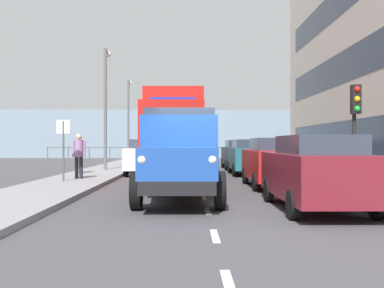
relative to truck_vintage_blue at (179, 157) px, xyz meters
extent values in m
plane|color=#423F44|center=(-0.68, -10.67, -1.18)|extent=(80.00, 80.00, 0.00)
cube|color=gray|center=(-5.49, -10.67, -1.10)|extent=(2.72, 43.97, 0.15)
cube|color=gray|center=(4.14, -10.67, -1.10)|extent=(2.72, 43.97, 0.15)
cube|color=silver|center=(-0.68, 6.86, -1.17)|extent=(0.12, 1.10, 0.01)
cube|color=silver|center=(-0.68, 4.27, -1.17)|extent=(0.12, 1.10, 0.01)
cube|color=silver|center=(-0.68, 1.49, -1.17)|extent=(0.12, 1.10, 0.01)
cube|color=silver|center=(-0.68, -1.03, -1.17)|extent=(0.12, 1.10, 0.01)
cube|color=silver|center=(-0.68, -3.40, -1.17)|extent=(0.12, 1.10, 0.01)
cube|color=silver|center=(-0.68, -5.71, -1.17)|extent=(0.12, 1.10, 0.01)
cube|color=silver|center=(-0.68, -8.02, -1.17)|extent=(0.12, 1.10, 0.01)
cube|color=silver|center=(-0.68, -10.33, -1.17)|extent=(0.12, 1.10, 0.01)
cube|color=silver|center=(-0.68, -12.58, -1.17)|extent=(0.12, 1.10, 0.01)
cube|color=silver|center=(-0.68, -15.06, -1.17)|extent=(0.12, 1.10, 0.01)
cube|color=silver|center=(-0.68, -17.99, -1.17)|extent=(0.12, 1.10, 0.01)
cube|color=silver|center=(-0.68, -20.95, -1.17)|extent=(0.12, 1.10, 0.01)
cube|color=silver|center=(-0.68, -23.48, -1.17)|extent=(0.12, 1.10, 0.01)
cube|color=silver|center=(-0.68, -26.25, -1.17)|extent=(0.12, 1.10, 0.01)
cube|color=silver|center=(-0.68, -28.72, -1.17)|extent=(0.12, 1.10, 0.01)
cube|color=#2D3847|center=(-6.88, -7.89, 0.62)|extent=(0.08, 16.62, 1.40)
cube|color=#2D3847|center=(-6.88, -7.89, 3.62)|extent=(0.08, 16.62, 1.40)
cube|color=gray|center=(-0.68, -35.66, 1.32)|extent=(80.00, 0.80, 5.00)
cylinder|color=#4C5156|center=(-14.68, -32.06, -0.58)|extent=(0.08, 0.08, 1.20)
cylinder|color=#4C5156|center=(-12.68, -32.06, -0.58)|extent=(0.08, 0.08, 1.20)
cylinder|color=#4C5156|center=(-10.68, -32.06, -0.58)|extent=(0.08, 0.08, 1.20)
cylinder|color=#4C5156|center=(-8.68, -32.06, -0.58)|extent=(0.08, 0.08, 1.20)
cylinder|color=#4C5156|center=(-6.68, -32.06, -0.58)|extent=(0.08, 0.08, 1.20)
cylinder|color=#4C5156|center=(-4.68, -32.06, -0.58)|extent=(0.08, 0.08, 1.20)
cylinder|color=#4C5156|center=(-2.68, -32.06, -0.58)|extent=(0.08, 0.08, 1.20)
cylinder|color=#4C5156|center=(-0.68, -32.06, -0.58)|extent=(0.08, 0.08, 1.20)
cylinder|color=#4C5156|center=(1.32, -32.06, -0.58)|extent=(0.08, 0.08, 1.20)
cylinder|color=#4C5156|center=(3.32, -32.06, -0.58)|extent=(0.08, 0.08, 1.20)
cylinder|color=#4C5156|center=(5.32, -32.06, -0.58)|extent=(0.08, 0.08, 1.20)
cylinder|color=#4C5156|center=(7.32, -32.06, -0.58)|extent=(0.08, 0.08, 1.20)
cylinder|color=#4C5156|center=(9.32, -32.06, -0.58)|extent=(0.08, 0.08, 1.20)
cylinder|color=#4C5156|center=(11.32, -32.06, -0.58)|extent=(0.08, 0.08, 1.20)
cylinder|color=#4C5156|center=(13.32, -32.06, -0.58)|extent=(0.08, 0.08, 1.20)
cube|color=#4C5156|center=(-0.68, -32.06, -0.06)|extent=(28.00, 0.08, 0.08)
cube|color=black|center=(0.00, -0.38, -0.58)|extent=(1.64, 5.60, 0.30)
cube|color=#1E479E|center=(0.00, 1.47, -0.08)|extent=(1.72, 1.90, 0.70)
cube|color=silver|center=(0.00, 2.36, -0.11)|extent=(1.16, 0.08, 0.56)
sphere|color=white|center=(-0.74, 2.36, 0.02)|extent=(0.20, 0.20, 0.20)
sphere|color=white|center=(0.73, 2.36, 0.02)|extent=(0.20, 0.20, 0.20)
cube|color=#1E479E|center=(0.00, -0.04, 0.50)|extent=(1.93, 1.34, 1.15)
cube|color=#2D3847|center=(0.00, -0.04, 0.97)|extent=(1.78, 1.23, 0.56)
cube|color=#2D2319|center=(0.00, -1.72, -0.35)|extent=(2.10, 2.80, 0.16)
cube|color=black|center=(-1.01, -1.72, -0.03)|extent=(0.08, 2.80, 0.56)
cube|color=black|center=(1.01, -1.72, -0.03)|extent=(0.08, 2.80, 0.56)
cylinder|color=black|center=(-0.97, 1.30, -0.73)|extent=(0.24, 0.90, 0.90)
cylinder|color=black|center=(0.97, 1.30, -0.73)|extent=(0.24, 0.90, 0.90)
cylinder|color=black|center=(-0.97, -1.92, -0.73)|extent=(0.24, 0.90, 0.90)
cylinder|color=black|center=(0.97, -1.92, -0.73)|extent=(0.24, 0.90, 0.90)
cube|color=red|center=(0.38, -5.59, 0.64)|extent=(2.40, 2.21, 2.60)
cube|color=#2D3847|center=(0.38, -5.59, 1.21)|extent=(2.20, 2.04, 0.80)
cube|color=#1933B2|center=(0.38, -5.59, 2.04)|extent=(1.75, 0.20, 0.16)
cube|color=red|center=(0.38, -9.58, 1.19)|extent=(2.50, 5.95, 3.00)
cube|color=black|center=(0.38, -8.65, -0.48)|extent=(2.00, 8.07, 0.36)
cylinder|color=black|center=(-0.77, -5.67, -0.66)|extent=(0.28, 1.04, 1.04)
cylinder|color=black|center=(1.53, -5.67, -0.66)|extent=(0.28, 1.04, 1.04)
cylinder|color=black|center=(-0.77, -9.28, -0.66)|extent=(0.28, 1.04, 1.04)
cylinder|color=black|center=(1.53, -9.28, -0.66)|extent=(0.28, 1.04, 1.04)
cylinder|color=black|center=(-0.77, -11.41, -0.66)|extent=(0.28, 1.04, 1.04)
cylinder|color=black|center=(1.53, -11.41, -0.66)|extent=(0.28, 1.04, 1.04)
cube|color=maroon|center=(-3.19, 1.31, -0.38)|extent=(1.79, 4.51, 1.00)
cube|color=#2D3847|center=(-3.19, 1.51, 0.33)|extent=(1.46, 2.48, 0.42)
cylinder|color=black|center=(-2.34, -0.09, -0.88)|extent=(0.18, 0.60, 0.60)
cylinder|color=black|center=(-4.03, -0.09, -0.88)|extent=(0.18, 0.60, 0.60)
cylinder|color=black|center=(-2.34, 2.71, -0.88)|extent=(0.18, 0.60, 0.60)
cylinder|color=black|center=(-4.03, 2.71, -0.88)|extent=(0.18, 0.60, 0.60)
cube|color=#B21E1E|center=(-3.19, -4.07, -0.38)|extent=(1.66, 4.34, 1.00)
cube|color=#2D3847|center=(-3.19, -3.87, 0.33)|extent=(1.36, 2.39, 0.42)
cylinder|color=black|center=(-2.40, -5.42, -0.88)|extent=(0.18, 0.60, 0.60)
cylinder|color=black|center=(-3.97, -5.42, -0.88)|extent=(0.18, 0.60, 0.60)
cylinder|color=black|center=(-2.40, -2.73, -0.88)|extent=(0.18, 0.60, 0.60)
cylinder|color=black|center=(-3.97, -2.73, -0.88)|extent=(0.18, 0.60, 0.60)
cube|color=#1E6670|center=(-3.19, -10.37, -0.38)|extent=(1.73, 4.08, 1.00)
cube|color=#2D3847|center=(-3.19, -10.17, 0.33)|extent=(1.42, 2.25, 0.42)
cylinder|color=black|center=(-2.36, -11.63, -0.88)|extent=(0.18, 0.60, 0.60)
cylinder|color=black|center=(-4.01, -11.63, -0.88)|extent=(0.18, 0.60, 0.60)
cylinder|color=black|center=(-2.36, -9.10, -0.88)|extent=(0.18, 0.60, 0.60)
cylinder|color=black|center=(-4.01, -9.10, -0.88)|extent=(0.18, 0.60, 0.60)
cube|color=black|center=(-3.19, -15.32, -0.38)|extent=(1.66, 4.53, 1.00)
cube|color=#2D3847|center=(-3.19, -15.12, 0.33)|extent=(1.36, 2.49, 0.42)
cylinder|color=black|center=(-2.40, -16.73, -0.88)|extent=(0.18, 0.60, 0.60)
cylinder|color=black|center=(-3.98, -16.73, -0.88)|extent=(0.18, 0.60, 0.60)
cylinder|color=black|center=(-2.40, -13.92, -0.88)|extent=(0.18, 0.60, 0.60)
cylinder|color=black|center=(-3.98, -13.92, -0.88)|extent=(0.18, 0.60, 0.60)
cube|color=white|center=(1.83, -10.61, -0.38)|extent=(1.73, 4.54, 1.00)
cube|color=#2D3847|center=(1.83, -10.81, 0.33)|extent=(1.42, 2.50, 0.42)
cylinder|color=black|center=(1.01, -9.21, -0.88)|extent=(0.18, 0.60, 0.60)
cylinder|color=black|center=(2.65, -9.21, -0.88)|extent=(0.18, 0.60, 0.60)
cylinder|color=black|center=(1.01, -12.02, -0.88)|extent=(0.18, 0.60, 0.60)
cylinder|color=black|center=(2.65, -12.02, -0.88)|extent=(0.18, 0.60, 0.60)
cube|color=navy|center=(1.83, -16.83, -0.38)|extent=(1.77, 4.21, 1.00)
cube|color=#2D3847|center=(1.83, -17.03, 0.33)|extent=(1.46, 2.31, 0.42)
cylinder|color=black|center=(0.99, -15.53, -0.88)|extent=(0.18, 0.60, 0.60)
cylinder|color=black|center=(2.67, -15.53, -0.88)|extent=(0.18, 0.60, 0.60)
cylinder|color=black|center=(0.99, -18.14, -0.88)|extent=(0.18, 0.60, 0.60)
cylinder|color=black|center=(2.67, -18.14, -0.88)|extent=(0.18, 0.60, 0.60)
cube|color=#B7BABF|center=(1.83, -22.70, -0.38)|extent=(1.75, 4.39, 1.00)
cube|color=#2D3847|center=(1.83, -22.90, 0.33)|extent=(1.44, 2.42, 0.42)
cylinder|color=black|center=(1.00, -21.34, -0.88)|extent=(0.18, 0.60, 0.60)
cylinder|color=black|center=(2.66, -21.34, -0.88)|extent=(0.18, 0.60, 0.60)
cylinder|color=black|center=(1.00, -24.06, -0.88)|extent=(0.18, 0.60, 0.60)
cylinder|color=black|center=(2.66, -24.06, -0.88)|extent=(0.18, 0.60, 0.60)
cylinder|color=black|center=(3.99, -6.11, -0.60)|extent=(0.14, 0.14, 0.85)
cylinder|color=black|center=(4.17, -6.11, -0.60)|extent=(0.14, 0.14, 0.85)
cylinder|color=gray|center=(4.08, -6.11, 0.16)|extent=(0.34, 0.34, 0.68)
cylinder|color=gray|center=(3.86, -6.11, 0.13)|extent=(0.09, 0.09, 0.62)
cylinder|color=gray|center=(4.30, -6.11, 0.13)|extent=(0.09, 0.09, 0.62)
sphere|color=tan|center=(4.08, -6.11, 0.62)|extent=(0.23, 0.23, 0.23)
cylinder|color=black|center=(4.76, -9.26, -0.63)|extent=(0.14, 0.14, 0.80)
cylinder|color=black|center=(4.94, -9.26, -0.63)|extent=(0.14, 0.14, 0.80)
cylinder|color=#47724C|center=(4.85, -9.26, 0.09)|extent=(0.34, 0.34, 0.64)
cylinder|color=#47724C|center=(4.63, -9.26, 0.06)|extent=(0.09, 0.09, 0.58)
cylinder|color=#47724C|center=(5.07, -9.26, 0.06)|extent=(0.09, 0.09, 0.58)
sphere|color=tan|center=(4.85, -9.26, 0.52)|extent=(0.22, 0.22, 0.22)
cylinder|color=black|center=(-5.42, -2.36, 0.57)|extent=(0.12, 0.12, 3.20)
cube|color=black|center=(-5.42, -2.22, 1.72)|extent=(0.28, 0.24, 0.90)
sphere|color=red|center=(-5.42, -2.10, 2.02)|extent=(0.18, 0.18, 0.18)
sphere|color=orange|center=(-5.42, -2.10, 1.72)|extent=(0.18, 0.18, 0.18)
sphere|color=green|center=(-5.42, -2.10, 1.42)|extent=(0.18, 0.18, 0.18)
cylinder|color=#59595B|center=(4.14, -12.17, 2.17)|extent=(0.16, 0.16, 6.40)
cylinder|color=#59595B|center=(4.14, -12.62, 5.27)|extent=(0.10, 0.90, 0.10)
sphere|color=silver|center=(4.14, -13.07, 5.22)|extent=(0.32, 0.32, 0.32)
cylinder|color=#59595B|center=(4.32, -22.72, 2.08)|extent=(0.16, 0.16, 6.22)
cylinder|color=#59595B|center=(4.32, -23.17, 5.09)|extent=(0.10, 0.90, 0.10)
sphere|color=silver|center=(4.32, -23.62, 5.04)|extent=(0.32, 0.32, 0.32)
cylinder|color=#4C4C4C|center=(4.35, -4.90, 0.07)|extent=(0.07, 0.07, 2.20)
cube|color=silver|center=(4.35, -4.90, 0.97)|extent=(0.50, 0.04, 0.50)
camera|label=1|loc=(-0.24, 11.84, 0.37)|focal=42.65mm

